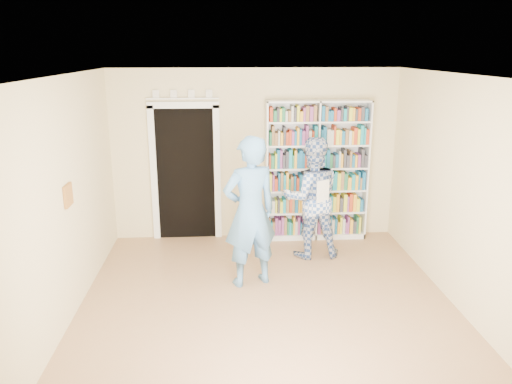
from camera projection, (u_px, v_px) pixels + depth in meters
floor at (268, 310)px, 5.88m from camera, size 5.00×5.00×0.00m
ceiling at (270, 76)px, 5.14m from camera, size 5.00×5.00×0.00m
wall_back at (255, 155)px, 7.91m from camera, size 4.50×0.00×4.50m
wall_left at (61, 205)px, 5.37m from camera, size 0.00×5.00×5.00m
wall_right at (466, 197)px, 5.65m from camera, size 0.00×5.00×5.00m
bookshelf at (317, 170)px, 7.88m from camera, size 1.62×0.30×2.22m
doorway at (186, 167)px, 7.87m from camera, size 1.10×0.08×2.43m
wall_art at (68, 195)px, 5.55m from camera, size 0.03×0.25×0.25m
man_blue at (250, 212)px, 6.31m from camera, size 0.83×0.69×1.96m
man_plaid at (311, 198)px, 7.23m from camera, size 0.90×0.72×1.78m
paper_sheet at (323, 191)px, 6.93m from camera, size 0.20×0.12×0.32m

